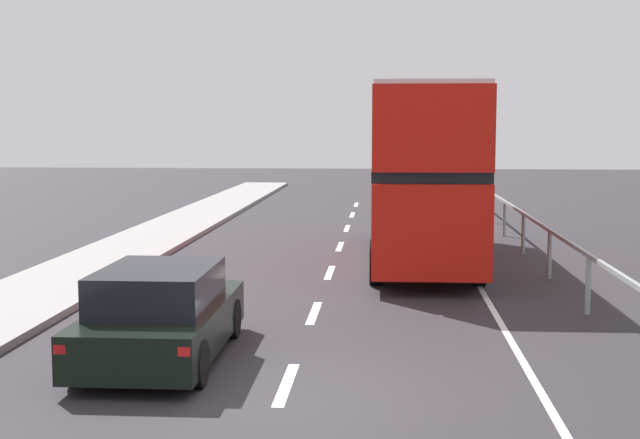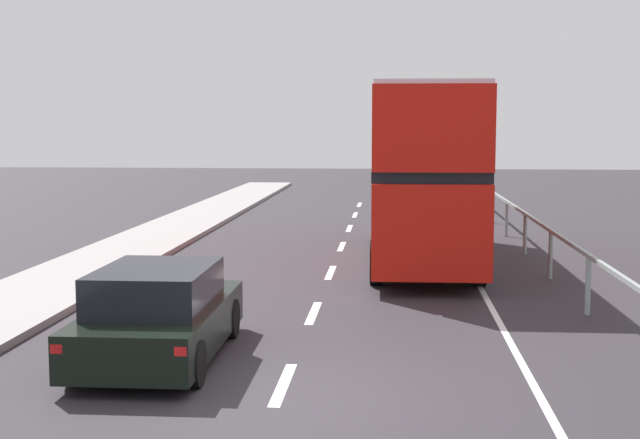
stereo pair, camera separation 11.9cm
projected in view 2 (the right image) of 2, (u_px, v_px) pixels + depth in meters
name	position (u px, v px, depth m)	size (l,w,h in m)	color
ground_plane	(279.00, 398.00, 11.24)	(75.75, 120.00, 0.10)	#2C282D
lane_paint_markings	(423.00, 282.00, 19.31)	(3.51, 46.00, 0.01)	silver
bridge_side_railing	(551.00, 238.00, 19.63)	(0.10, 42.00, 1.15)	gray
double_decker_bus_red	(422.00, 170.00, 22.12)	(2.61, 10.13, 4.41)	red
hatchback_car_near	(159.00, 315.00, 12.83)	(1.86, 4.14, 1.42)	black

